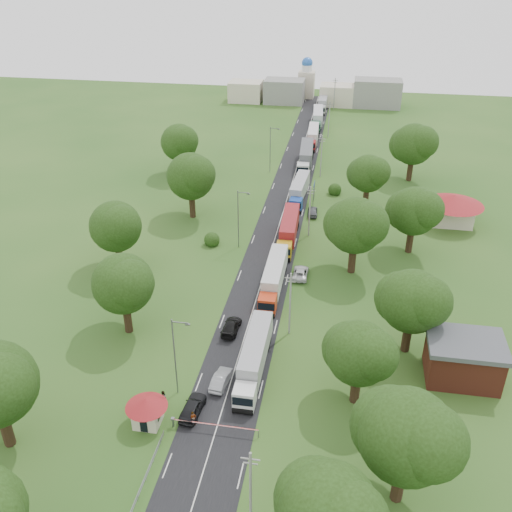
% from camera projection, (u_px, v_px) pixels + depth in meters
% --- Properties ---
extents(ground, '(260.00, 260.00, 0.00)m').
position_uv_depth(ground, '(256.00, 300.00, 80.26)').
color(ground, '#27501A').
rests_on(ground, ground).
extents(road, '(8.00, 200.00, 0.04)m').
position_uv_depth(road, '(276.00, 236.00, 97.47)').
color(road, black).
rests_on(road, ground).
extents(boom_barrier, '(9.22, 0.35, 1.18)m').
position_uv_depth(boom_barrier, '(202.00, 424.00, 58.51)').
color(boom_barrier, slate).
rests_on(boom_barrier, ground).
extents(guard_booth, '(4.40, 4.40, 3.45)m').
position_uv_depth(guard_booth, '(147.00, 408.00, 58.74)').
color(guard_booth, beige).
rests_on(guard_booth, ground).
extents(guard_rail, '(0.10, 17.00, 1.70)m').
position_uv_depth(guard_rail, '(135.00, 508.00, 50.87)').
color(guard_rail, slate).
rests_on(guard_rail, ground).
extents(info_sign, '(0.12, 3.10, 4.10)m').
position_uv_depth(info_sign, '(314.00, 188.00, 108.15)').
color(info_sign, slate).
rests_on(info_sign, ground).
extents(pole_0, '(1.60, 0.24, 9.00)m').
position_uv_depth(pole_0, '(251.00, 490.00, 47.04)').
color(pole_0, gray).
rests_on(pole_0, ground).
extents(pole_1, '(1.60, 0.24, 9.00)m').
position_uv_depth(pole_1, '(290.00, 303.00, 71.14)').
color(pole_1, gray).
rests_on(pole_1, ground).
extents(pole_2, '(1.60, 0.24, 9.00)m').
position_uv_depth(pole_2, '(310.00, 211.00, 95.23)').
color(pole_2, gray).
rests_on(pole_2, ground).
extents(pole_3, '(1.60, 0.24, 9.00)m').
position_uv_depth(pole_3, '(321.00, 156.00, 119.33)').
color(pole_3, gray).
rests_on(pole_3, ground).
extents(pole_4, '(1.60, 0.24, 9.00)m').
position_uv_depth(pole_4, '(329.00, 119.00, 143.43)').
color(pole_4, gray).
rests_on(pole_4, ground).
extents(pole_5, '(1.60, 0.24, 9.00)m').
position_uv_depth(pole_5, '(335.00, 93.00, 167.52)').
color(pole_5, gray).
rests_on(pole_5, ground).
extents(lamp_0, '(2.03, 0.22, 10.00)m').
position_uv_depth(lamp_0, '(176.00, 353.00, 61.12)').
color(lamp_0, slate).
rests_on(lamp_0, ground).
extents(lamp_1, '(2.03, 0.22, 10.00)m').
position_uv_depth(lamp_1, '(239.00, 216.00, 91.24)').
color(lamp_1, slate).
rests_on(lamp_1, ground).
extents(lamp_2, '(2.03, 0.22, 10.00)m').
position_uv_depth(lamp_2, '(271.00, 147.00, 121.36)').
color(lamp_2, slate).
rests_on(lamp_2, ground).
extents(tree_0, '(8.80, 8.80, 11.07)m').
position_uv_depth(tree_0, '(329.00, 511.00, 42.40)').
color(tree_0, '#382616').
rests_on(tree_0, ground).
extents(tree_1, '(9.60, 9.60, 12.05)m').
position_uv_depth(tree_1, '(407.00, 435.00, 48.11)').
color(tree_1, '#382616').
rests_on(tree_1, ground).
extents(tree_2, '(8.00, 8.00, 10.10)m').
position_uv_depth(tree_2, '(359.00, 352.00, 59.61)').
color(tree_2, '#382616').
rests_on(tree_2, ground).
extents(tree_3, '(8.80, 8.80, 11.07)m').
position_uv_depth(tree_3, '(412.00, 300.00, 67.04)').
color(tree_3, '#382616').
rests_on(tree_3, ground).
extents(tree_4, '(9.60, 9.60, 12.05)m').
position_uv_depth(tree_4, '(355.00, 225.00, 83.27)').
color(tree_4, '#382616').
rests_on(tree_4, ground).
extents(tree_5, '(8.80, 8.80, 11.07)m').
position_uv_depth(tree_5, '(414.00, 211.00, 89.12)').
color(tree_5, '#382616').
rests_on(tree_5, ground).
extents(tree_6, '(8.00, 8.00, 10.10)m').
position_uv_depth(tree_6, '(368.00, 173.00, 105.08)').
color(tree_6, '#382616').
rests_on(tree_6, ground).
extents(tree_7, '(9.60, 9.60, 12.05)m').
position_uv_depth(tree_7, '(413.00, 144.00, 116.08)').
color(tree_7, '#382616').
rests_on(tree_7, ground).
extents(tree_10, '(8.80, 8.80, 11.07)m').
position_uv_depth(tree_10, '(123.00, 283.00, 70.47)').
color(tree_10, '#382616').
rests_on(tree_10, ground).
extents(tree_11, '(8.80, 8.80, 11.07)m').
position_uv_depth(tree_11, '(116.00, 226.00, 84.41)').
color(tree_11, '#382616').
rests_on(tree_11, ground).
extents(tree_12, '(9.60, 9.60, 12.05)m').
position_uv_depth(tree_12, '(191.00, 176.00, 100.44)').
color(tree_12, '#382616').
rests_on(tree_12, ground).
extents(tree_13, '(8.80, 8.80, 11.07)m').
position_uv_depth(tree_13, '(179.00, 142.00, 119.12)').
color(tree_13, '#382616').
rests_on(tree_13, ground).
extents(house_brick, '(8.60, 6.60, 5.20)m').
position_uv_depth(house_brick, '(463.00, 359.00, 64.82)').
color(house_brick, maroon).
rests_on(house_brick, ground).
extents(house_cream, '(10.08, 10.08, 5.80)m').
position_uv_depth(house_cream, '(453.00, 205.00, 99.89)').
color(house_cream, beige).
rests_on(house_cream, ground).
extents(distant_town, '(52.00, 8.00, 8.00)m').
position_uv_depth(distant_town, '(319.00, 93.00, 173.12)').
color(distant_town, gray).
rests_on(distant_town, ground).
extents(church, '(5.00, 5.00, 12.30)m').
position_uv_depth(church, '(306.00, 80.00, 179.76)').
color(church, beige).
rests_on(church, ground).
extents(truck_0, '(2.44, 14.17, 3.93)m').
position_uv_depth(truck_0, '(254.00, 357.00, 66.05)').
color(truck_0, white).
rests_on(truck_0, ground).
extents(truck_1, '(2.48, 14.24, 3.95)m').
position_uv_depth(truck_1, '(274.00, 277.00, 81.52)').
color(truck_1, red).
rests_on(truck_1, ground).
extents(truck_2, '(2.85, 14.47, 4.00)m').
position_uv_depth(truck_2, '(289.00, 230.00, 94.72)').
color(truck_2, '#BF9116').
rests_on(truck_2, ground).
extents(truck_3, '(3.00, 13.64, 3.77)m').
position_uv_depth(truck_3, '(299.00, 190.00, 110.02)').
color(truck_3, '#1A409C').
rests_on(truck_3, ground).
extents(truck_4, '(3.32, 15.56, 4.30)m').
position_uv_depth(truck_4, '(306.00, 156.00, 126.07)').
color(truck_4, silver).
rests_on(truck_4, ground).
extents(truck_5, '(2.73, 13.73, 3.80)m').
position_uv_depth(truck_5, '(313.00, 136.00, 139.82)').
color(truck_5, '#A3191E').
rests_on(truck_5, ground).
extents(truck_6, '(3.32, 14.81, 4.09)m').
position_uv_depth(truck_6, '(318.00, 118.00, 153.63)').
color(truck_6, '#235E3D').
rests_on(truck_6, ground).
extents(truck_7, '(2.33, 13.58, 3.77)m').
position_uv_depth(truck_7, '(323.00, 103.00, 168.01)').
color(truck_7, '#B1B1B1').
rests_on(truck_7, ground).
extents(car_lane_front, '(2.27, 4.88, 1.62)m').
position_uv_depth(car_lane_front, '(193.00, 407.00, 60.68)').
color(car_lane_front, black).
rests_on(car_lane_front, ground).
extents(car_lane_mid, '(1.97, 4.55, 1.45)m').
position_uv_depth(car_lane_mid, '(221.00, 379.00, 64.64)').
color(car_lane_mid, gray).
rests_on(car_lane_mid, ground).
extents(car_lane_rear, '(2.17, 4.95, 1.41)m').
position_uv_depth(car_lane_rear, '(231.00, 327.00, 73.47)').
color(car_lane_rear, black).
rests_on(car_lane_rear, ground).
extents(car_verge_near, '(2.21, 4.78, 1.33)m').
position_uv_depth(car_verge_near, '(300.00, 273.00, 85.36)').
color(car_verge_near, silver).
rests_on(car_verge_near, ground).
extents(car_verge_far, '(2.03, 4.50, 1.50)m').
position_uv_depth(car_verge_far, '(313.00, 211.00, 104.39)').
color(car_verge_far, '#52555A').
rests_on(car_verge_far, ground).
extents(pedestrian_near, '(0.77, 0.73, 1.78)m').
position_uv_depth(pedestrian_near, '(193.00, 419.00, 59.10)').
color(pedestrian_near, gray).
rests_on(pedestrian_near, ground).
extents(pedestrian_booth, '(0.83, 0.96, 1.71)m').
position_uv_depth(pedestrian_booth, '(163.00, 398.00, 61.86)').
color(pedestrian_booth, gray).
rests_on(pedestrian_booth, ground).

